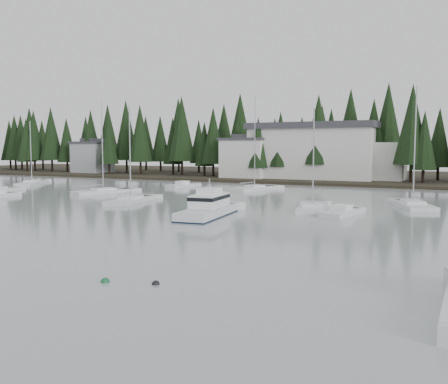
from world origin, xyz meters
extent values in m
cube|color=black|center=(0.00, 97.00, 0.00)|extent=(240.00, 54.00, 1.00)
cube|color=silver|center=(-18.00, 79.00, 4.25)|extent=(9.00, 7.00, 7.50)
cube|color=#38383D|center=(-18.00, 79.00, 8.25)|extent=(9.54, 7.42, 0.50)
cube|color=#38383D|center=(-18.00, 79.00, 8.85)|extent=(4.95, 3.85, 0.80)
cube|color=#999EA0|center=(-60.00, 81.00, 4.00)|extent=(8.00, 7.00, 7.00)
cube|color=#38383D|center=(-60.00, 81.00, 7.75)|extent=(8.48, 7.42, 0.50)
cube|color=#38383D|center=(-60.00, 81.00, 8.35)|extent=(4.40, 3.85, 0.80)
cube|color=silver|center=(-5.00, 82.00, 5.50)|extent=(24.00, 10.00, 10.00)
cube|color=#38383D|center=(-5.00, 82.00, 10.80)|extent=(25.00, 11.00, 1.20)
cube|color=silver|center=(7.00, 84.00, 4.00)|extent=(10.00, 8.00, 7.00)
cube|color=silver|center=(0.71, 27.99, 0.13)|extent=(4.20, 9.99, 1.41)
cube|color=black|center=(0.71, 27.99, 0.03)|extent=(4.24, 10.05, 0.19)
cube|color=white|center=(0.65, 28.48, 1.50)|extent=(3.08, 5.31, 1.28)
cube|color=black|center=(0.65, 28.48, 1.81)|extent=(3.14, 5.37, 0.35)
cube|color=white|center=(0.65, 28.48, 2.42)|extent=(2.10, 2.73, 0.57)
cylinder|color=#A5A8AD|center=(0.65, 28.48, 3.13)|extent=(0.10, 0.10, 0.97)
cube|color=silver|center=(8.47, 36.74, -0.03)|extent=(4.90, 8.67, 1.05)
cube|color=white|center=(8.47, 36.74, 0.62)|extent=(2.71, 3.21, 0.30)
cylinder|color=#A5A8AD|center=(8.47, 36.74, 5.59)|extent=(0.14, 0.14, 10.18)
cube|color=silver|center=(-13.54, 34.80, -0.03)|extent=(4.52, 9.04, 1.05)
cube|color=white|center=(-13.54, 34.80, 0.62)|extent=(2.58, 3.27, 0.30)
cylinder|color=#A5A8AD|center=(-13.54, 34.80, 6.06)|extent=(0.14, 0.14, 11.12)
cube|color=silver|center=(-24.18, 42.40, -0.03)|extent=(5.49, 9.44, 1.05)
cube|color=white|center=(-24.18, 42.40, 0.62)|extent=(2.77, 3.52, 0.30)
cylinder|color=#A5A8AD|center=(-24.18, 42.40, 6.76)|extent=(0.14, 0.14, 12.53)
cube|color=silver|center=(-47.38, 50.59, -0.03)|extent=(7.59, 10.47, 1.05)
cube|color=white|center=(-47.38, 50.59, 0.62)|extent=(3.45, 4.05, 0.30)
cylinder|color=#A5A8AD|center=(-47.38, 50.59, 5.86)|extent=(0.14, 0.14, 10.72)
cube|color=silver|center=(-6.90, 57.33, -0.03)|extent=(5.16, 9.09, 1.05)
cube|color=white|center=(-6.90, 57.33, 0.62)|extent=(2.75, 3.38, 0.30)
cylinder|color=#A5A8AD|center=(-6.90, 57.33, 7.43)|extent=(0.14, 0.14, 13.86)
cube|color=silver|center=(17.56, 44.39, -0.03)|extent=(5.94, 9.00, 1.05)
cube|color=white|center=(17.56, 44.39, 0.62)|extent=(3.01, 3.46, 0.30)
cylinder|color=#A5A8AD|center=(17.56, 44.39, 6.86)|extent=(0.14, 0.14, 12.72)
cube|color=silver|center=(12.03, 34.68, 0.05)|extent=(3.22, 6.44, 0.90)
cube|color=white|center=(12.03, 34.68, 0.75)|extent=(1.81, 2.20, 0.55)
cube|color=silver|center=(-20.01, 57.36, 0.05)|extent=(3.13, 6.55, 0.90)
cube|color=white|center=(-20.01, 57.36, 0.75)|extent=(1.78, 2.22, 0.55)
sphere|color=#145933|center=(7.32, 5.18, 0.00)|extent=(0.45, 0.45, 0.45)
sphere|color=black|center=(9.79, 5.94, 0.00)|extent=(0.39, 0.39, 0.39)
camera|label=1|loc=(23.33, -13.73, 6.63)|focal=40.00mm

